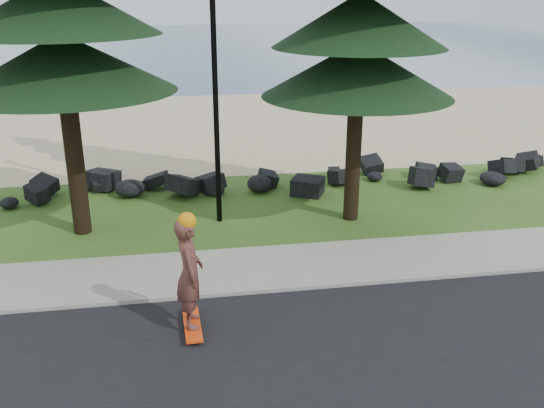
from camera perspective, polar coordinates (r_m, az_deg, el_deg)
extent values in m
plane|color=#335219|center=(13.33, -3.82, -6.63)|extent=(160.00, 160.00, 0.00)
cube|color=#A09990|center=(12.51, -3.40, -8.28)|extent=(160.00, 0.20, 0.10)
cube|color=#A19786|center=(13.49, -3.91, -6.10)|extent=(160.00, 2.00, 0.08)
cube|color=beige|center=(27.04, -6.96, 7.29)|extent=(160.00, 15.00, 0.01)
cube|color=#40607A|center=(63.13, -8.67, 14.62)|extent=(160.00, 58.00, 0.01)
cylinder|color=black|center=(15.21, -5.42, 12.56)|extent=(0.14, 0.14, 8.00)
cube|color=#EB3D0D|center=(11.39, -7.52, -11.15)|extent=(0.34, 1.24, 0.04)
imported|color=brown|center=(10.89, -7.77, -6.44)|extent=(0.52, 0.76, 2.05)
sphere|color=orange|center=(10.48, -8.02, -1.63)|extent=(0.33, 0.33, 0.33)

